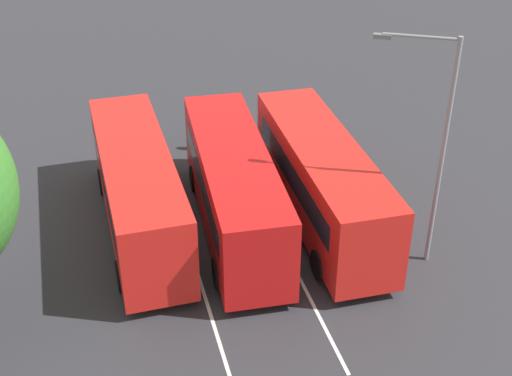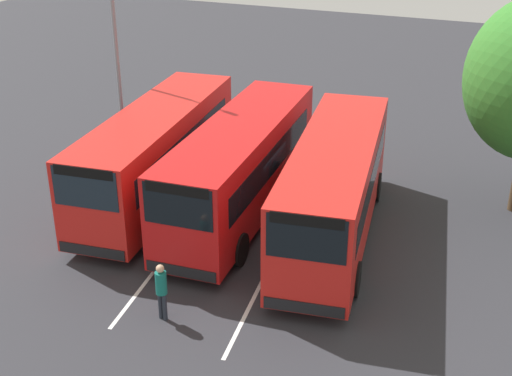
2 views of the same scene
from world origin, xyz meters
name	(u,v)px [view 2 (image 2 of 2)]	position (x,y,z in m)	size (l,w,h in m)	color
ground_plane	(248,213)	(0.00, 0.00, 0.00)	(74.73, 74.73, 0.00)	#2B2B30
bus_far_left	(156,153)	(0.23, -3.57, 1.92)	(10.53, 3.51, 3.48)	red
bus_center_left	(240,166)	(0.20, -0.19, 1.92)	(10.46, 3.05, 3.48)	red
bus_center_right	(334,187)	(0.61, 3.38, 1.92)	(10.57, 3.85, 3.48)	red
pedestrian	(161,287)	(6.88, 0.34, 1.04)	(0.39, 0.39, 1.76)	#232833
street_lamp	(120,49)	(-2.64, -6.66, 4.84)	(1.15, 2.57, 8.42)	gray
lane_stripe_outer_left	(205,205)	(0.00, -1.72, 0.00)	(15.85, 0.12, 0.01)	silver
lane_stripe_inner_left	(292,221)	(0.00, 1.72, 0.00)	(15.85, 0.12, 0.01)	silver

